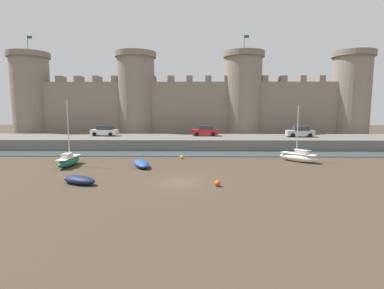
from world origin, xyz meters
The scene contains 13 objects.
ground_plane centered at (0.00, 0.00, 0.00)m, with size 160.00×160.00×0.00m, color #423528.
water_channel centered at (0.00, 14.66, 0.05)m, with size 80.00×4.50×0.10m, color #47565B.
quay_road centered at (0.00, 21.91, 0.80)m, with size 71.35×10.00×1.60m, color #666059.
castle centered at (0.00, 32.10, 7.14)m, with size 66.84×7.50×19.12m.
sailboat_foreground_centre centered at (-12.00, 6.45, 0.59)m, with size 1.18×4.60×6.91m.
rowboat_midflat_left centered at (-4.36, 6.17, 0.38)m, with size 2.67×4.08×0.73m.
rowboat_midflat_right centered at (-8.08, -0.78, 0.35)m, with size 3.38×2.45×0.67m.
sailboat_near_channel_left centered at (12.83, 9.46, 0.58)m, with size 4.04×4.00×6.38m.
mooring_buoy_off_centre centered at (2.95, -1.30, 0.25)m, with size 0.49×0.49×0.49m, color #E04C1E.
mooring_buoy_near_channel centered at (-0.43, 11.09, 0.22)m, with size 0.44×0.44×0.44m, color orange.
car_quay_centre_east centered at (2.71, 23.35, 2.37)m, with size 4.19×2.05×1.62m.
car_quay_centre_west centered at (-13.29, 23.03, 2.37)m, with size 4.19×2.05×1.62m.
car_quay_east centered at (17.19, 21.86, 2.37)m, with size 4.19×2.05×1.62m.
Camera 1 is at (1.33, -24.04, 6.13)m, focal length 28.00 mm.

